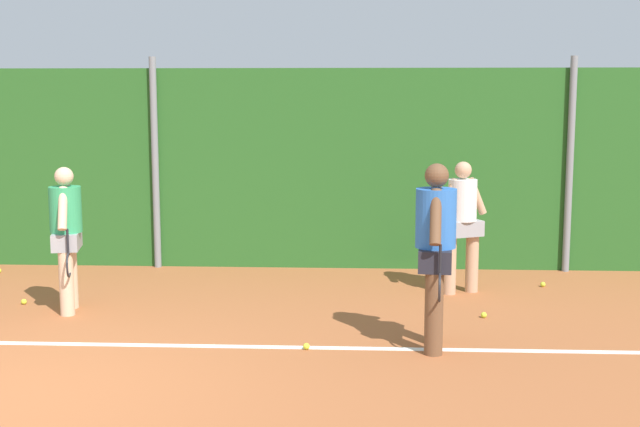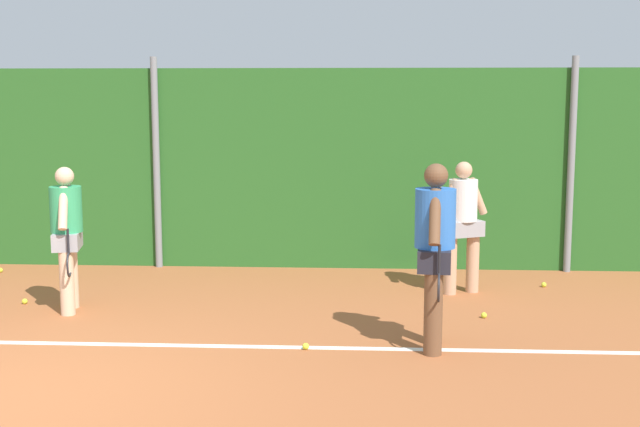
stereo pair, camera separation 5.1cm
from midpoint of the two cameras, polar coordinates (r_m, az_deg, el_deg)
The scene contains 12 objects.
ground_plane at distance 8.93m, azimuth -16.92°, elevation -8.40°, with size 31.28×31.28×0.00m, color #A85B33.
hedge_fence_backdrop at distance 12.30m, azimuth -11.18°, elevation 3.08°, with size 20.33×0.25×2.86m, color #286023.
fence_post_center at distance 12.12m, azimuth -11.39°, elevation 3.38°, with size 0.10×0.10×3.02m, color gray.
fence_post_right at distance 12.10m, azimuth 16.69°, elevation 3.19°, with size 0.10×0.10×3.02m, color gray.
court_baseline_paint at distance 8.84m, azimuth -17.15°, elevation -8.56°, with size 14.86×0.10×0.01m, color white.
player_foreground_near at distance 8.14m, azimuth 7.77°, elevation -2.25°, with size 0.39×0.84×1.84m.
player_midcourt at distance 9.92m, azimuth -17.19°, elevation -1.19°, with size 0.38×0.76×1.68m.
player_backcourt_far at distance 10.53m, azimuth 9.61°, elevation -0.42°, with size 0.65×0.46×1.67m.
tennis_ball_3 at distance 8.28m, azimuth -1.12°, elevation -9.12°, with size 0.07×0.07×0.07m, color #CCDB33.
tennis_ball_4 at distance 9.57m, azimuth 11.06°, elevation -6.87°, with size 0.07×0.07×0.07m, color #CCDB33.
tennis_ball_10 at distance 10.60m, azimuth -19.83°, elevation -5.73°, with size 0.07×0.07×0.07m, color #CCDB33.
tennis_ball_11 at distance 11.24m, azimuth 14.96°, elevation -4.73°, with size 0.07×0.07×0.07m, color #CCDB33.
Camera 1 is at (2.95, -6.44, 2.50)m, focal length 46.52 mm.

